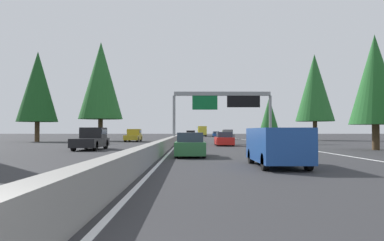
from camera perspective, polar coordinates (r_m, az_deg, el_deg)
ground_plane at (r=62.63m, az=-1.90°, el=-3.00°), size 320.00×320.00×0.00m
median_barrier at (r=82.62m, az=-1.73°, el=-2.34°), size 180.00×0.56×0.90m
shoulder_stripe_right at (r=73.26m, az=7.37°, el=-2.77°), size 160.00×0.16×0.01m
shoulder_stripe_median at (r=72.62m, az=-1.49°, el=-2.80°), size 160.00×0.16×0.01m
sign_gantry_overhead at (r=49.43m, az=4.69°, el=2.71°), size 0.50×12.68×6.59m
minivan_mid_right at (r=17.27m, az=12.45°, el=-3.55°), size 5.00×1.95×1.69m
sedan_distant_a at (r=23.61m, az=-0.29°, el=-3.70°), size 4.40×1.80×1.47m
pickup_mid_center at (r=76.22m, az=5.32°, el=-2.05°), size 5.60×2.00×1.86m
sedan_mid_left at (r=105.48m, az=3.55°, el=-2.05°), size 4.40×1.80×1.47m
box_truck_far_center at (r=111.82m, az=1.49°, el=-1.55°), size 8.50×2.40×2.95m
sedan_far_right at (r=41.07m, az=4.76°, el=-2.79°), size 4.40×1.80×1.47m
bus_near_right at (r=126.78m, az=1.38°, el=-1.50°), size 11.50×2.55×3.10m
minivan_far_left at (r=91.17m, az=-0.20°, el=-1.95°), size 5.00×1.95×1.69m
oncoming_near at (r=33.55m, az=-14.61°, el=-2.62°), size 5.60×2.00×1.86m
oncoming_far at (r=57.71m, az=-8.63°, el=-2.19°), size 5.60×2.00×1.86m
conifer_right_near at (r=35.41m, az=25.44°, el=5.49°), size 4.22×4.22×9.58m
conifer_right_mid at (r=68.51m, az=17.68°, el=4.64°), size 6.43×6.43×14.61m
conifer_right_far at (r=77.41m, az=11.35°, el=1.01°), size 3.63×3.63×8.24m
conifer_left_near at (r=61.08m, az=-21.86°, el=4.67°), size 5.85×5.85×13.28m
conifer_left_mid at (r=63.47m, az=-13.34°, el=5.77°), size 6.96×6.96×15.83m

